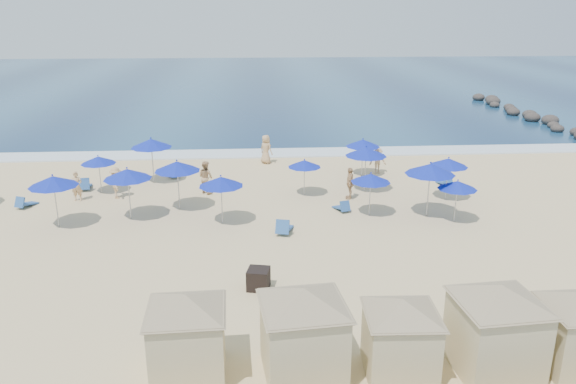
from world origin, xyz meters
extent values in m
plane|color=beige|center=(0.00, 0.00, 0.00)|extent=(160.00, 160.00, 0.00)
cube|color=navy|center=(0.00, 55.00, 0.03)|extent=(160.00, 80.00, 0.06)
cube|color=white|center=(0.00, 15.50, 0.04)|extent=(160.00, 2.50, 0.08)
ellipsoid|color=#2B2624|center=(23.64, 21.00, 0.30)|extent=(1.08, 1.08, 0.70)
ellipsoid|color=#2B2624|center=(24.12, 22.50, 0.28)|extent=(1.00, 1.00, 0.65)
ellipsoid|color=#2B2624|center=(24.60, 24.00, 0.41)|extent=(1.48, 1.48, 0.96)
ellipsoid|color=#2B2624|center=(23.76, 25.50, 0.39)|extent=(1.40, 1.40, 0.91)
ellipsoid|color=#2B2624|center=(24.24, 27.00, 0.36)|extent=(1.32, 1.32, 0.86)
ellipsoid|color=#2B2624|center=(23.40, 28.50, 0.34)|extent=(1.24, 1.24, 0.81)
ellipsoid|color=#2B2624|center=(23.88, 30.00, 0.32)|extent=(1.16, 1.16, 0.75)
ellipsoid|color=#2B2624|center=(24.36, 31.50, 0.30)|extent=(1.08, 1.08, 0.70)
ellipsoid|color=#2B2624|center=(23.52, 33.00, 0.28)|extent=(1.00, 1.00, 0.65)
ellipsoid|color=#2B2624|center=(24.00, 34.50, 0.41)|extent=(1.48, 1.48, 0.96)
ellipsoid|color=#2B2624|center=(24.48, 36.00, 0.39)|extent=(1.40, 1.40, 0.91)
ellipsoid|color=#2B2624|center=(23.64, 37.50, 0.36)|extent=(1.32, 1.32, 0.86)
cube|color=black|center=(-1.25, -4.28, 0.38)|extent=(0.91, 0.91, 0.76)
cube|color=beige|center=(-3.26, -9.12, 0.98)|extent=(2.03, 2.03, 1.96)
cube|color=#978362|center=(-3.26, -9.12, 1.96)|extent=(2.13, 2.13, 0.08)
pyramid|color=#978362|center=(-3.26, -9.12, 2.45)|extent=(4.29, 4.29, 0.49)
cube|color=beige|center=(-0.11, -9.34, 1.06)|extent=(2.32, 2.32, 2.12)
cube|color=#978362|center=(-0.11, -9.34, 2.12)|extent=(2.44, 2.44, 0.08)
pyramid|color=#978362|center=(-0.11, -9.34, 2.64)|extent=(4.61, 4.61, 0.53)
cube|color=beige|center=(2.54, -9.50, 0.92)|extent=(1.92, 1.92, 1.84)
cube|color=#978362|center=(2.54, -9.50, 1.84)|extent=(2.01, 2.01, 0.07)
pyramid|color=#978362|center=(2.54, -9.50, 2.31)|extent=(4.04, 4.04, 0.46)
cube|color=beige|center=(5.19, -9.53, 1.06)|extent=(2.28, 2.28, 2.11)
cube|color=#978362|center=(5.19, -9.53, 2.11)|extent=(2.39, 2.39, 0.08)
pyramid|color=#978362|center=(5.19, -9.53, 2.64)|extent=(4.62, 4.62, 0.53)
cylinder|color=#A5A8AD|center=(-10.43, 2.46, 1.01)|extent=(0.05, 0.05, 2.02)
cone|color=#0F22AA|center=(-10.43, 2.46, 2.20)|extent=(2.23, 2.23, 0.48)
sphere|color=#0F22AA|center=(-10.43, 2.46, 2.49)|extent=(0.08, 0.08, 0.08)
cylinder|color=#A5A8AD|center=(-9.68, 7.44, 0.85)|extent=(0.04, 0.04, 1.70)
cone|color=#0F22AA|center=(-9.68, 7.44, 1.86)|extent=(1.88, 1.88, 0.40)
sphere|color=#0F22AA|center=(-9.68, 7.44, 2.11)|extent=(0.07, 0.07, 0.07)
cylinder|color=#A5A8AD|center=(-7.26, 3.27, 1.03)|extent=(0.05, 0.05, 2.06)
cone|color=#0F22AA|center=(-7.26, 3.27, 2.25)|extent=(2.27, 2.27, 0.49)
sphere|color=#0F22AA|center=(-7.26, 3.27, 2.54)|extent=(0.09, 0.09, 0.09)
cylinder|color=#A5A8AD|center=(-7.12, 9.28, 1.06)|extent=(0.06, 0.06, 2.12)
cone|color=#0F22AA|center=(-7.12, 9.28, 2.32)|extent=(2.35, 2.35, 0.50)
sphere|color=#0F22AA|center=(-7.12, 9.28, 2.63)|extent=(0.09, 0.09, 0.09)
cylinder|color=#A5A8AD|center=(-5.08, 4.48, 1.03)|extent=(0.05, 0.05, 2.06)
cone|color=#0F22AA|center=(-5.08, 4.48, 2.25)|extent=(2.28, 2.28, 0.49)
sphere|color=#0F22AA|center=(-5.08, 4.48, 2.55)|extent=(0.09, 0.09, 0.09)
cylinder|color=#A5A8AD|center=(-2.84, 2.36, 0.94)|extent=(0.05, 0.05, 1.89)
cone|color=#0F22AA|center=(-2.84, 2.36, 2.06)|extent=(2.09, 2.09, 0.45)
sphere|color=#0F22AA|center=(-2.84, 2.36, 2.34)|extent=(0.08, 0.08, 0.08)
cylinder|color=#A5A8AD|center=(1.42, 6.28, 0.81)|extent=(0.04, 0.04, 1.62)
cone|color=#0F22AA|center=(1.42, 6.28, 1.77)|extent=(1.79, 1.79, 0.38)
sphere|color=#0F22AA|center=(1.42, 6.28, 2.00)|extent=(0.07, 0.07, 0.07)
cylinder|color=#A5A8AD|center=(4.31, 2.96, 0.87)|extent=(0.05, 0.05, 1.74)
cone|color=#0F22AA|center=(4.31, 2.96, 1.90)|extent=(1.92, 1.92, 0.41)
sphere|color=#0F22AA|center=(4.31, 2.96, 2.15)|extent=(0.07, 0.07, 0.07)
cylinder|color=#A5A8AD|center=(5.26, 9.75, 0.93)|extent=(0.05, 0.05, 1.85)
cone|color=#0F22AA|center=(5.26, 9.75, 2.02)|extent=(2.05, 2.05, 0.44)
sphere|color=#0F22AA|center=(5.26, 9.75, 2.29)|extent=(0.08, 0.08, 0.08)
cylinder|color=#A5A8AD|center=(8.85, 5.05, 0.93)|extent=(0.05, 0.05, 1.86)
cone|color=#0F22AA|center=(8.85, 5.05, 2.03)|extent=(2.05, 2.05, 0.44)
sphere|color=#0F22AA|center=(8.85, 5.05, 2.30)|extent=(0.08, 0.08, 0.08)
cylinder|color=#A5A8AD|center=(7.10, 2.65, 1.09)|extent=(0.06, 0.06, 2.18)
cone|color=#0F22AA|center=(7.10, 2.65, 2.38)|extent=(2.41, 2.41, 0.52)
sphere|color=#0F22AA|center=(7.10, 2.65, 2.70)|extent=(0.09, 0.09, 0.09)
cylinder|color=#A5A8AD|center=(4.83, 6.74, 1.03)|extent=(0.05, 0.05, 2.06)
cone|color=#0F22AA|center=(4.83, 6.74, 2.25)|extent=(2.28, 2.28, 0.49)
sphere|color=#0F22AA|center=(4.83, 6.74, 2.55)|extent=(0.09, 0.09, 0.09)
cylinder|color=#A5A8AD|center=(8.17, 1.80, 0.84)|extent=(0.04, 0.04, 1.67)
cone|color=#0F22AA|center=(8.17, 1.80, 1.83)|extent=(1.85, 1.85, 0.40)
sphere|color=#0F22AA|center=(8.17, 1.80, 2.07)|extent=(0.07, 0.07, 0.07)
cube|color=#2A579B|center=(-12.93, 5.40, 0.15)|extent=(0.92, 1.24, 0.31)
cube|color=#2A579B|center=(-13.11, 4.97, 0.38)|extent=(0.61, 0.49, 0.54)
cube|color=#2A579B|center=(-10.77, 8.25, 0.18)|extent=(0.81, 1.39, 0.36)
cube|color=#2A579B|center=(-10.69, 7.70, 0.44)|extent=(0.66, 0.45, 0.63)
cube|color=#2A579B|center=(-6.13, 10.26, 0.16)|extent=(1.02, 1.33, 0.33)
cube|color=#2A579B|center=(-5.92, 9.80, 0.40)|extent=(0.65, 0.54, 0.58)
cube|color=#2A579B|center=(0.04, 1.10, 0.17)|extent=(0.92, 1.41, 0.36)
cube|color=#2A579B|center=(-0.10, 0.58, 0.44)|extent=(0.68, 0.50, 0.63)
cube|color=#2A579B|center=(3.03, 3.75, 0.14)|extent=(0.82, 1.17, 0.29)
cube|color=#2A579B|center=(3.18, 3.33, 0.36)|extent=(0.57, 0.44, 0.52)
cube|color=#2A579B|center=(9.61, 7.51, 0.15)|extent=(0.65, 1.18, 0.31)
cube|color=#2A579B|center=(9.66, 7.04, 0.38)|extent=(0.56, 0.36, 0.55)
imported|color=tan|center=(-10.58, 6.17, 0.79)|extent=(0.59, 0.40, 1.59)
imported|color=tan|center=(-3.91, 6.99, 0.90)|extent=(1.11, 1.10, 1.81)
imported|color=tan|center=(3.78, 5.53, 0.86)|extent=(0.64, 1.07, 1.71)
imported|color=tan|center=(6.33, 10.23, 0.79)|extent=(1.03, 0.60, 1.58)
imported|color=tan|center=(-0.44, 13.00, 0.94)|extent=(1.08, 1.06, 1.88)
imported|color=tan|center=(-8.62, 6.50, 0.84)|extent=(0.85, 1.20, 1.68)
camera|label=1|loc=(-1.43, -22.55, 9.67)|focal=35.00mm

